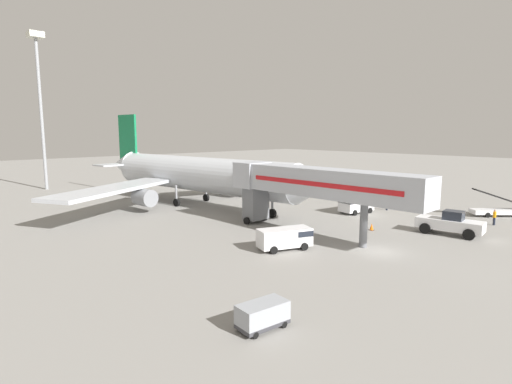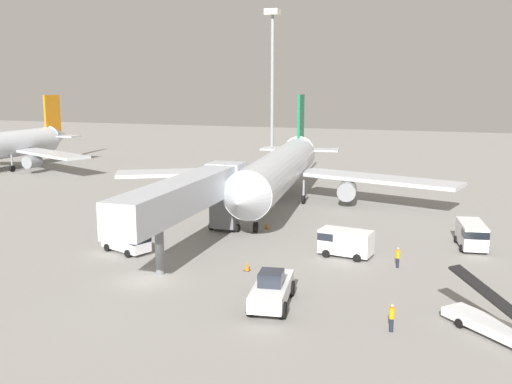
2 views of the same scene
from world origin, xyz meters
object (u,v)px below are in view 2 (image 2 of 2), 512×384
object	(u,v)px
ground_crew_worker_midground	(392,317)
service_van_far_left	(344,241)
service_van_rear_right	(127,240)
safety_cone_alpha	(267,226)
apron_light_mast	(272,60)
service_van_outer_right	(472,234)
pushback_tug	(272,289)
jet_bridge	(192,195)
belt_loader_truck	(500,327)
airplane_at_gate	(281,169)
ground_crew_worker_foreground	(398,257)
safety_cone_bravo	(247,266)

from	to	relation	value
ground_crew_worker_midground	service_van_far_left	bearing A→B (deg)	110.63
service_van_rear_right	ground_crew_worker_midground	bearing A→B (deg)	-21.62
safety_cone_alpha	apron_light_mast	xyz separation A→B (m)	(-12.83, 43.39, 18.37)
service_van_outer_right	safety_cone_alpha	world-z (taller)	service_van_outer_right
pushback_tug	service_van_rear_right	world-z (taller)	pushback_tug
jet_bridge	service_van_rear_right	xyz separation A→B (m)	(-5.47, -1.91, -4.07)
belt_loader_truck	service_van_outer_right	bearing A→B (deg)	93.05
airplane_at_gate	service_van_rear_right	distance (m)	25.54
belt_loader_truck	service_van_outer_right	world-z (taller)	belt_loader_truck
service_van_rear_right	jet_bridge	bearing A→B (deg)	19.22
airplane_at_gate	ground_crew_worker_foreground	xyz separation A→B (m)	(16.02, -21.15, -3.45)
airplane_at_gate	ground_crew_worker_foreground	size ratio (longest dim) A/B	25.16
ground_crew_worker_foreground	safety_cone_bravo	xyz separation A→B (m)	(-11.31, -4.59, -0.55)
service_van_far_left	safety_cone_alpha	distance (m)	11.55
jet_bridge	service_van_outer_right	distance (m)	25.40
ground_crew_worker_foreground	airplane_at_gate	bearing A→B (deg)	127.14
ground_crew_worker_midground	safety_cone_alpha	xyz separation A→B (m)	(-14.61, 21.32, -0.62)
service_van_outer_right	safety_cone_alpha	bearing A→B (deg)	177.52
safety_cone_bravo	ground_crew_worker_foreground	bearing A→B (deg)	22.10
belt_loader_truck	ground_crew_worker_midground	xyz separation A→B (m)	(-6.09, -0.93, 0.15)
ground_crew_worker_foreground	safety_cone_alpha	distance (m)	16.37
service_van_outer_right	apron_light_mast	world-z (taller)	apron_light_mast
service_van_outer_right	safety_cone_bravo	world-z (taller)	service_van_outer_right
service_van_outer_right	safety_cone_bravo	distance (m)	21.18
airplane_at_gate	service_van_rear_right	xyz separation A→B (m)	(-7.05, -24.33, -3.27)
pushback_tug	belt_loader_truck	size ratio (longest dim) A/B	0.98
jet_bridge	ground_crew_worker_midground	bearing A→B (deg)	-31.75
ground_crew_worker_midground	airplane_at_gate	bearing A→B (deg)	116.41
jet_bridge	ground_crew_worker_foreground	size ratio (longest dim) A/B	12.81
service_van_rear_right	service_van_far_left	world-z (taller)	service_van_far_left
jet_bridge	safety_cone_alpha	xyz separation A→B (m)	(3.73, 9.98, -4.84)
service_van_outer_right	service_van_far_left	distance (m)	12.10
ground_crew_worker_foreground	service_van_far_left	bearing A→B (deg)	159.16
belt_loader_truck	service_van_far_left	xyz separation A→B (m)	(-11.51, 13.47, 0.54)
belt_loader_truck	safety_cone_alpha	size ratio (longest dim) A/B	10.18
service_van_far_left	safety_cone_bravo	distance (m)	9.25
pushback_tug	service_van_far_left	size ratio (longest dim) A/B	1.36
service_van_outer_right	ground_crew_worker_foreground	size ratio (longest dim) A/B	3.06
service_van_rear_right	airplane_at_gate	bearing A→B (deg)	73.85
service_van_far_left	jet_bridge	bearing A→B (deg)	-166.70
service_van_rear_right	ground_crew_worker_midground	size ratio (longest dim) A/B	2.89
ground_crew_worker_midground	safety_cone_bravo	bearing A→B (deg)	146.34
pushback_tug	service_van_rear_right	distance (m)	17.61
pushback_tug	safety_cone_alpha	xyz separation A→B (m)	(-6.58, 19.71, -0.83)
service_van_rear_right	safety_cone_bravo	world-z (taller)	service_van_rear_right
airplane_at_gate	service_van_outer_right	xyz separation A→B (m)	(21.82, -13.30, -3.03)
belt_loader_truck	safety_cone_bravo	xyz separation A→B (m)	(-18.15, 7.10, -0.42)
belt_loader_truck	apron_light_mast	world-z (taller)	apron_light_mast
ground_crew_worker_foreground	safety_cone_alpha	size ratio (longest dim) A/B	2.65
airplane_at_gate	safety_cone_bravo	distance (m)	26.47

